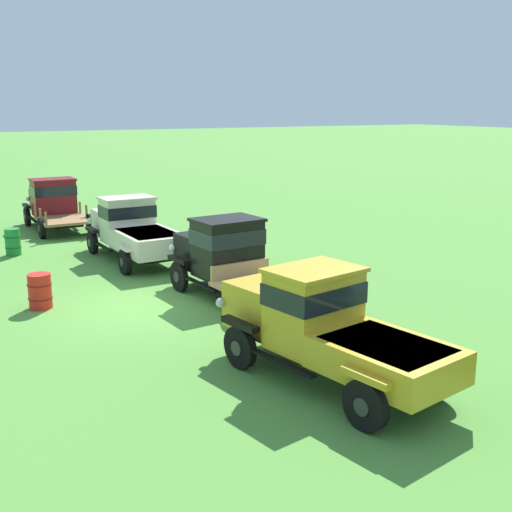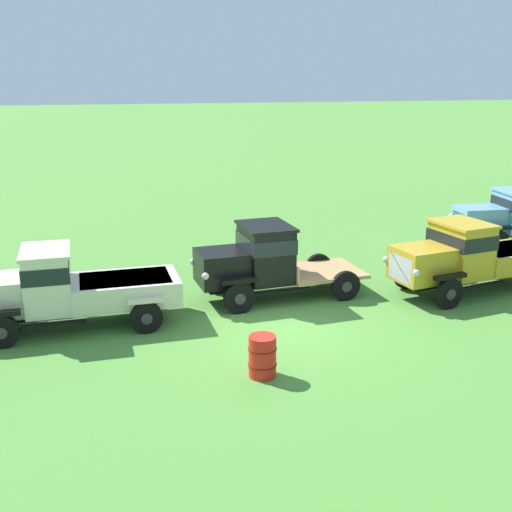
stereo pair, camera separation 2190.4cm
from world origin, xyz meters
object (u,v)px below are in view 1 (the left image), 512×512
at_px(vintage_truck_far_side, 323,324).
at_px(oil_drum_beside_row, 13,242).
at_px(vintage_truck_second_in_line, 132,229).
at_px(oil_drum_near_fence, 40,291).
at_px(vintage_truck_midrow_center, 225,253).
at_px(vintage_truck_foreground_near, 53,201).

relative_size(vintage_truck_far_side, oil_drum_beside_row, 5.71).
xyz_separation_m(vintage_truck_second_in_line, vintage_truck_far_side, (11.31, 0.06, 0.06)).
relative_size(oil_drum_beside_row, oil_drum_near_fence, 1.03).
bearing_deg(vintage_truck_midrow_center, vintage_truck_second_in_line, -170.17).
bearing_deg(oil_drum_beside_row, vintage_truck_second_in_line, 53.83).
distance_m(vintage_truck_far_side, oil_drum_beside_row, 14.36).
height_order(vintage_truck_far_side, oil_drum_near_fence, vintage_truck_far_side).
bearing_deg(vintage_truck_midrow_center, oil_drum_near_fence, -103.51).
bearing_deg(vintage_truck_second_in_line, oil_drum_near_fence, -42.96).
xyz_separation_m(vintage_truck_foreground_near, oil_drum_beside_row, (4.75, -2.41, -0.65)).
relative_size(vintage_truck_second_in_line, vintage_truck_far_side, 1.02).
xyz_separation_m(vintage_truck_second_in_line, oil_drum_beside_row, (-2.58, -3.53, -0.57)).
xyz_separation_m(vintage_truck_second_in_line, oil_drum_near_fence, (4.15, -3.86, -0.58)).
height_order(vintage_truck_second_in_line, vintage_truck_far_side, vintage_truck_far_side).
distance_m(vintage_truck_second_in_line, oil_drum_beside_row, 4.41).
bearing_deg(vintage_truck_foreground_near, oil_drum_near_fence, -13.40).
xyz_separation_m(vintage_truck_midrow_center, oil_drum_beside_row, (-7.88, -4.45, -0.69)).
bearing_deg(vintage_truck_midrow_center, oil_drum_beside_row, -150.54).
bearing_deg(vintage_truck_midrow_center, vintage_truck_far_side, -8.08).
bearing_deg(vintage_truck_second_in_line, vintage_truck_far_side, 0.32).
xyz_separation_m(vintage_truck_far_side, oil_drum_beside_row, (-13.89, -3.60, -0.62)).
distance_m(vintage_truck_second_in_line, vintage_truck_far_side, 11.31).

